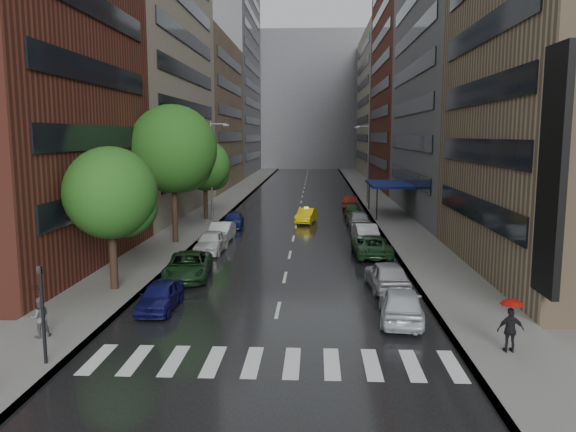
{
  "coord_description": "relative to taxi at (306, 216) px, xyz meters",
  "views": [
    {
      "loc": [
        1.68,
        -20.81,
        7.97
      ],
      "look_at": [
        0.0,
        13.51,
        3.0
      ],
      "focal_mm": 35.0,
      "sensor_mm": 36.0,
      "label": 1
    }
  ],
  "objects": [
    {
      "name": "awning",
      "position": [
        8.11,
        5.04,
        2.47
      ],
      "size": [
        4.0,
        8.0,
        3.12
      ],
      "color": "navy",
      "rests_on": "sidewalk_right"
    },
    {
      "name": "street_lamp_left",
      "position": [
        -8.59,
        0.04,
        4.23
      ],
      "size": [
        1.74,
        0.22,
        9.0
      ],
      "color": "gray",
      "rests_on": "sidewalk_left"
    },
    {
      "name": "tree_mid",
      "position": [
        -9.47,
        -10.53,
        6.3
      ],
      "size": [
        6.38,
        6.38,
        10.16
      ],
      "color": "#382619",
      "rests_on": "ground"
    },
    {
      "name": "tree_near",
      "position": [
        -9.47,
        -23.23,
        4.42
      ],
      "size": [
        4.66,
        4.66,
        7.43
      ],
      "color": "#382619",
      "rests_on": "ground"
    },
    {
      "name": "crosswalk",
      "position": [
        -0.67,
        -31.96,
        -0.65
      ],
      "size": [
        13.15,
        2.8,
        0.01
      ],
      "color": "silver",
      "rests_on": "ground"
    },
    {
      "name": "building_far",
      "position": [
        -0.87,
        88.04,
        15.34
      ],
      "size": [
        40.0,
        14.0,
        32.0
      ],
      "primitive_type": "cube",
      "color": "slate",
      "rests_on": "ground"
    },
    {
      "name": "parked_cars_right",
      "position": [
        4.53,
        -10.58,
        0.08
      ],
      "size": [
        2.47,
        41.76,
        1.56
      ],
      "color": "silver",
      "rests_on": "ground"
    },
    {
      "name": "street_lamp_right",
      "position": [
        6.85,
        15.04,
        4.23
      ],
      "size": [
        1.74,
        0.22,
        9.0
      ],
      "color": "gray",
      "rests_on": "sidewalk_right"
    },
    {
      "name": "parked_cars_left",
      "position": [
        -6.27,
        -14.99,
        0.06
      ],
      "size": [
        2.91,
        27.36,
        1.51
      ],
      "color": "#11104D",
      "rests_on": "ground"
    },
    {
      "name": "buildings_left",
      "position": [
        -15.87,
        28.83,
        15.33
      ],
      "size": [
        8.0,
        108.0,
        38.0
      ],
      "color": "maroon",
      "rests_on": "ground"
    },
    {
      "name": "buildings_right",
      "position": [
        14.13,
        26.74,
        14.37
      ],
      "size": [
        8.05,
        109.1,
        36.0
      ],
      "color": "#937A5B",
      "rests_on": "ground"
    },
    {
      "name": "ped_black_umbrella",
      "position": [
        -9.88,
        -30.25,
        0.74
      ],
      "size": [
        0.97,
        0.98,
        2.09
      ],
      "color": "#535559",
      "rests_on": "sidewalk_left"
    },
    {
      "name": "tree_far",
      "position": [
        -9.47,
        1.05,
        4.47
      ],
      "size": [
        4.71,
        4.71,
        7.51
      ],
      "color": "#382619",
      "rests_on": "ground"
    },
    {
      "name": "traffic_light",
      "position": [
        -8.47,
        -32.72,
        1.57
      ],
      "size": [
        0.18,
        0.15,
        3.45
      ],
      "color": "black",
      "rests_on": "sidewalk_left"
    },
    {
      "name": "sidewalk_left",
      "position": [
        -9.87,
        20.04,
        -0.59
      ],
      "size": [
        4.0,
        140.0,
        0.15
      ],
      "primitive_type": "cube",
      "color": "gray",
      "rests_on": "ground"
    },
    {
      "name": "taxi",
      "position": [
        0.0,
        0.0,
        0.0
      ],
      "size": [
        2.1,
        4.2,
        1.32
      ],
      "primitive_type": "imported",
      "rotation": [
        0.0,
        0.0,
        -0.18
      ],
      "color": "yellow",
      "rests_on": "ground"
    },
    {
      "name": "ped_red_umbrella",
      "position": [
        7.92,
        -30.89,
        0.67
      ],
      "size": [
        0.98,
        0.82,
        2.01
      ],
      "color": "black",
      "rests_on": "sidewalk_right"
    },
    {
      "name": "road",
      "position": [
        -0.87,
        20.04,
        -0.66
      ],
      "size": [
        14.0,
        140.0,
        0.01
      ],
      "primitive_type": "cube",
      "color": "black",
      "rests_on": "ground"
    },
    {
      "name": "ground",
      "position": [
        -0.87,
        -29.96,
        -0.66
      ],
      "size": [
        220.0,
        220.0,
        0.0
      ],
      "primitive_type": "plane",
      "color": "gray",
      "rests_on": "ground"
    },
    {
      "name": "sidewalk_right",
      "position": [
        8.13,
        20.04,
        -0.59
      ],
      "size": [
        4.0,
        140.0,
        0.15
      ],
      "primitive_type": "cube",
      "color": "gray",
      "rests_on": "ground"
    }
  ]
}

